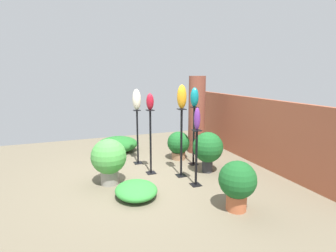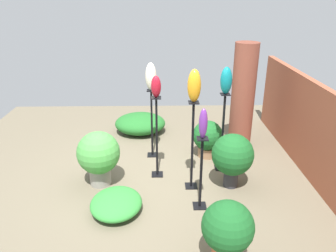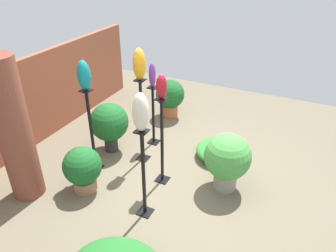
{
  "view_description": "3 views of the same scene",
  "coord_description": "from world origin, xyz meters",
  "px_view_note": "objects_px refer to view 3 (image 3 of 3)",
  "views": [
    {
      "loc": [
        5.23,
        -1.57,
        2.21
      ],
      "look_at": [
        0.17,
        0.35,
        1.13
      ],
      "focal_mm": 28.0,
      "sensor_mm": 36.0,
      "label": 1
    },
    {
      "loc": [
        4.93,
        0.15,
        3.02
      ],
      "look_at": [
        0.2,
        0.24,
        1.08
      ],
      "focal_mm": 35.0,
      "sensor_mm": 36.0,
      "label": 2
    },
    {
      "loc": [
        -3.89,
        -1.83,
        3.38
      ],
      "look_at": [
        0.21,
        0.14,
        0.79
      ],
      "focal_mm": 35.0,
      "sensor_mm": 36.0,
      "label": 3
    }
  ],
  "objects_px": {
    "art_vase_teal": "(84,75)",
    "brick_pillar": "(14,131)",
    "art_vase_violet": "(152,75)",
    "potted_plant_mid_right": "(170,96)",
    "potted_plant_walkway_edge": "(109,123)",
    "pedestal_ivory": "(144,178)",
    "art_vase_amber": "(139,64)",
    "pedestal_amber": "(142,124)",
    "art_vase_ruby": "(161,87)",
    "pedestal_ruby": "(162,145)",
    "potted_plant_front_right": "(227,159)",
    "pedestal_violet": "(153,118)",
    "pedestal_teal": "(92,134)",
    "potted_plant_back_center": "(83,168)",
    "art_vase_ivory": "(141,112)"
  },
  "relations": [
    {
      "from": "brick_pillar",
      "to": "pedestal_ruby",
      "type": "bearing_deg",
      "value": -56.27
    },
    {
      "from": "pedestal_ivory",
      "to": "art_vase_violet",
      "type": "relative_size",
      "value": 3.09
    },
    {
      "from": "potted_plant_front_right",
      "to": "art_vase_ivory",
      "type": "bearing_deg",
      "value": 140.05
    },
    {
      "from": "art_vase_violet",
      "to": "potted_plant_front_right",
      "type": "xyz_separation_m",
      "value": [
        -0.69,
        -1.61,
        -0.82
      ]
    },
    {
      "from": "art_vase_ivory",
      "to": "potted_plant_walkway_edge",
      "type": "bearing_deg",
      "value": 49.67
    },
    {
      "from": "pedestal_teal",
      "to": "art_vase_ruby",
      "type": "distance_m",
      "value": 1.52
    },
    {
      "from": "art_vase_violet",
      "to": "art_vase_amber",
      "type": "bearing_deg",
      "value": -171.6
    },
    {
      "from": "art_vase_amber",
      "to": "potted_plant_front_right",
      "type": "distance_m",
      "value": 1.95
    },
    {
      "from": "brick_pillar",
      "to": "pedestal_violet",
      "type": "xyz_separation_m",
      "value": [
        2.09,
        -1.06,
        -0.56
      ]
    },
    {
      "from": "pedestal_ivory",
      "to": "art_vase_teal",
      "type": "relative_size",
      "value": 2.93
    },
    {
      "from": "pedestal_ivory",
      "to": "pedestal_ruby",
      "type": "height_order",
      "value": "pedestal_ruby"
    },
    {
      "from": "pedestal_amber",
      "to": "potted_plant_back_center",
      "type": "distance_m",
      "value": 1.22
    },
    {
      "from": "potted_plant_front_right",
      "to": "pedestal_violet",
      "type": "bearing_deg",
      "value": 66.92
    },
    {
      "from": "brick_pillar",
      "to": "art_vase_violet",
      "type": "xyz_separation_m",
      "value": [
        2.09,
        -1.06,
        0.28
      ]
    },
    {
      "from": "pedestal_ruby",
      "to": "potted_plant_front_right",
      "type": "relative_size",
      "value": 1.54
    },
    {
      "from": "art_vase_violet",
      "to": "art_vase_teal",
      "type": "bearing_deg",
      "value": 156.07
    },
    {
      "from": "pedestal_ivory",
      "to": "art_vase_violet",
      "type": "distance_m",
      "value": 2.01
    },
    {
      "from": "pedestal_ivory",
      "to": "potted_plant_mid_right",
      "type": "xyz_separation_m",
      "value": [
        2.82,
        0.94,
        -0.14
      ]
    },
    {
      "from": "pedestal_amber",
      "to": "pedestal_violet",
      "type": "height_order",
      "value": "pedestal_amber"
    },
    {
      "from": "art_vase_violet",
      "to": "potted_plant_walkway_edge",
      "type": "xyz_separation_m",
      "value": [
        -0.57,
        0.58,
        -0.8
      ]
    },
    {
      "from": "pedestal_amber",
      "to": "art_vase_ruby",
      "type": "bearing_deg",
      "value": -124.41
    },
    {
      "from": "potted_plant_walkway_edge",
      "to": "potted_plant_back_center",
      "type": "bearing_deg",
      "value": -166.89
    },
    {
      "from": "art_vase_amber",
      "to": "brick_pillar",
      "type": "bearing_deg",
      "value": 143.39
    },
    {
      "from": "pedestal_violet",
      "to": "pedestal_teal",
      "type": "bearing_deg",
      "value": 156.07
    },
    {
      "from": "brick_pillar",
      "to": "art_vase_amber",
      "type": "relative_size",
      "value": 4.3
    },
    {
      "from": "brick_pillar",
      "to": "pedestal_ivory",
      "type": "bearing_deg",
      "value": -78.08
    },
    {
      "from": "pedestal_ruby",
      "to": "art_vase_violet",
      "type": "bearing_deg",
      "value": 34.64
    },
    {
      "from": "potted_plant_mid_right",
      "to": "potted_plant_walkway_edge",
      "type": "relative_size",
      "value": 0.9
    },
    {
      "from": "brick_pillar",
      "to": "pedestal_ivory",
      "type": "height_order",
      "value": "brick_pillar"
    },
    {
      "from": "pedestal_teal",
      "to": "potted_plant_mid_right",
      "type": "distance_m",
      "value": 2.29
    },
    {
      "from": "pedestal_ruby",
      "to": "pedestal_amber",
      "type": "bearing_deg",
      "value": 55.59
    },
    {
      "from": "art_vase_ivory",
      "to": "pedestal_violet",
      "type": "bearing_deg",
      "value": 23.96
    },
    {
      "from": "pedestal_ivory",
      "to": "potted_plant_walkway_edge",
      "type": "xyz_separation_m",
      "value": [
        1.14,
        1.34,
        -0.06
      ]
    },
    {
      "from": "brick_pillar",
      "to": "art_vase_ivory",
      "type": "distance_m",
      "value": 1.93
    },
    {
      "from": "pedestal_teal",
      "to": "potted_plant_front_right",
      "type": "height_order",
      "value": "pedestal_teal"
    },
    {
      "from": "potted_plant_front_right",
      "to": "pedestal_ruby",
      "type": "bearing_deg",
      "value": 105.15
    },
    {
      "from": "art_vase_teal",
      "to": "brick_pillar",
      "type": "bearing_deg",
      "value": 149.77
    },
    {
      "from": "art_vase_ruby",
      "to": "pedestal_violet",
      "type": "bearing_deg",
      "value": 34.64
    },
    {
      "from": "pedestal_teal",
      "to": "pedestal_amber",
      "type": "xyz_separation_m",
      "value": [
        0.59,
        -0.59,
        0.03
      ]
    },
    {
      "from": "pedestal_amber",
      "to": "potted_plant_front_right",
      "type": "relative_size",
      "value": 1.59
    },
    {
      "from": "pedestal_violet",
      "to": "art_vase_ruby",
      "type": "bearing_deg",
      "value": -145.36
    },
    {
      "from": "art_vase_amber",
      "to": "art_vase_violet",
      "type": "relative_size",
      "value": 1.15
    },
    {
      "from": "pedestal_ruby",
      "to": "potted_plant_mid_right",
      "type": "relative_size",
      "value": 1.73
    },
    {
      "from": "potted_plant_back_center",
      "to": "art_vase_ivory",
      "type": "bearing_deg",
      "value": -92.3
    },
    {
      "from": "pedestal_teal",
      "to": "art_vase_amber",
      "type": "relative_size",
      "value": 2.86
    },
    {
      "from": "potted_plant_walkway_edge",
      "to": "art_vase_amber",
      "type": "bearing_deg",
      "value": -88.67
    },
    {
      "from": "potted_plant_front_right",
      "to": "brick_pillar",
      "type": "bearing_deg",
      "value": 117.71
    },
    {
      "from": "pedestal_ivory",
      "to": "art_vase_amber",
      "type": "relative_size",
      "value": 2.69
    },
    {
      "from": "art_vase_violet",
      "to": "potted_plant_walkway_edge",
      "type": "relative_size",
      "value": 0.47
    },
    {
      "from": "brick_pillar",
      "to": "art_vase_ivory",
      "type": "relative_size",
      "value": 4.26
    }
  ]
}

